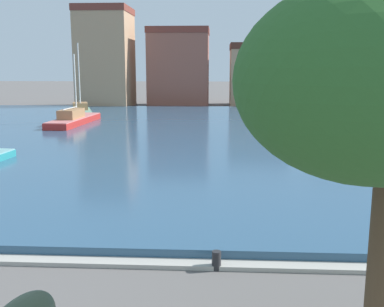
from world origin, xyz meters
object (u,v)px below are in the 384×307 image
(sailboat_red, at_px, (77,120))
(mooring_bollard, at_px, (216,260))
(sailboat_yellow, at_px, (376,120))
(sailboat_green, at_px, (81,112))

(sailboat_red, xyz_separation_m, mooring_bollard, (12.03, -27.22, -0.32))
(sailboat_yellow, xyz_separation_m, mooring_bollard, (-14.36, -31.01, -0.13))
(sailboat_green, distance_m, sailboat_red, 8.37)
(mooring_bollard, bearing_deg, sailboat_red, 113.85)
(sailboat_green, bearing_deg, sailboat_red, -75.30)
(sailboat_red, distance_m, mooring_bollard, 29.77)
(sailboat_green, xyz_separation_m, sailboat_red, (2.12, -8.10, 0.11))
(sailboat_yellow, distance_m, sailboat_red, 26.67)
(sailboat_yellow, relative_size, mooring_bollard, 16.65)
(sailboat_red, bearing_deg, mooring_bollard, -66.15)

